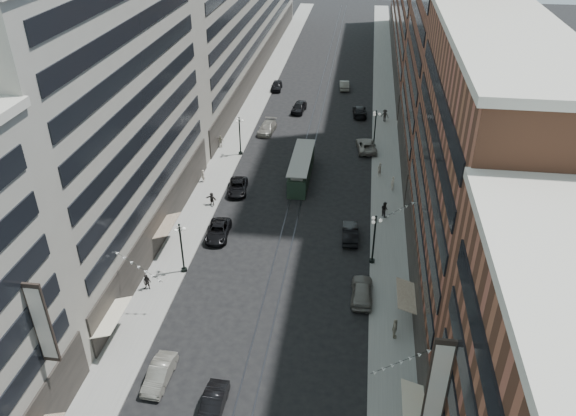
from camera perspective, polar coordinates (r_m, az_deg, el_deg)
The scene contains 36 objects.
ground at distance 82.30m, azimuth 2.22°, elevation 6.51°, with size 220.00×220.00×0.00m, color black.
sidewalk_west at distance 92.92m, azimuth -3.99°, elevation 9.46°, with size 4.00×180.00×0.15m, color gray.
sidewalk_east at distance 91.25m, azimuth 9.84°, elevation 8.66°, with size 4.00×180.00×0.15m, color gray.
rail_west at distance 91.51m, azimuth 2.43°, elevation 9.11°, with size 0.12×180.00×0.02m, color #2D2D33.
rail_east at distance 91.40m, azimuth 3.31°, elevation 9.06°, with size 0.12×180.00×0.02m, color #2D2D33.
building_west_mid at distance 56.94m, azimuth -17.93°, elevation 8.83°, with size 8.00×36.00×28.00m, color gray.
building_west_far at distance 115.10m, azimuth -4.68°, elevation 20.35°, with size 8.00×90.00×26.00m, color gray.
building_east_mid at distance 49.00m, azimuth 18.69°, elevation 2.46°, with size 8.00×30.00×24.00m, color brown.
building_east_tower at distance 72.48m, azimuth 16.55°, elevation 19.43°, with size 8.00×26.00×42.00m, color brown.
building_east_far at distance 122.02m, azimuth 13.14°, elevation 19.83°, with size 8.00×72.00×24.00m, color brown.
lamppost_sw_far at distance 55.09m, azimuth -10.77°, elevation -3.85°, with size 1.03×1.14×5.52m.
lamppost_sw_mid at distance 77.87m, azimuth -4.92°, elevation 7.43°, with size 1.03×1.14×5.52m.
lamppost_se_far at distance 55.99m, azimuth 8.75°, elevation -3.01°, with size 1.03×1.14×5.52m.
lamppost_se_mid at distance 80.79m, azimuth 8.83°, elevation 8.07°, with size 1.03×1.14×5.52m.
streetcar at distance 71.97m, azimuth 1.36°, elevation 4.01°, with size 2.47×11.18×3.09m.
car_1 at distance 46.33m, azimuth -12.93°, elevation -16.10°, with size 1.53×4.40×1.45m, color gray.
car_2 at distance 61.19m, azimuth -7.12°, elevation -2.33°, with size 2.32×5.03×1.40m, color black.
car_4 at distance 52.79m, azimuth 7.52°, elevation -8.35°, with size 1.98×4.93×1.68m, color slate.
car_5 at distance 43.66m, azimuth -7.65°, elevation -19.20°, with size 1.53×4.39×1.45m, color black.
pedestrian_2 at distance 54.78m, azimuth -14.13°, elevation -7.32°, with size 0.79×0.43×1.63m, color black.
pedestrian_4 at distance 49.05m, azimuth 10.80°, elevation -11.93°, with size 1.12×0.51×1.92m, color #A9A28C.
car_7 at distance 69.52m, azimuth -5.13°, elevation 2.15°, with size 2.25×4.88×1.36m, color black.
car_8 at distance 85.90m, azimuth -2.14°, elevation 8.16°, with size 2.14×5.27×1.53m, color gray.
car_9 at distance 104.00m, azimuth -1.17°, elevation 12.31°, with size 1.82×4.52×1.54m, color black.
car_10 at distance 60.68m, azimuth 6.33°, elevation -2.51°, with size 1.64×4.69×1.55m, color black.
car_11 at distance 80.71m, azimuth 7.95°, elevation 6.30°, with size 2.51×5.45×1.51m, color gray.
car_12 at distance 93.01m, azimuth 7.28°, elevation 9.75°, with size 2.12×5.21×1.51m, color black.
car_13 at distance 93.71m, azimuth 1.11°, elevation 10.20°, with size 1.93×4.78×1.63m, color black.
car_14 at distance 104.89m, azimuth 5.75°, elevation 12.33°, with size 1.64×4.71×1.55m, color slate.
pedestrian_5 at distance 66.76m, azimuth -7.76°, elevation 0.94°, with size 1.48×0.43×1.60m, color black.
pedestrian_6 at distance 81.17m, azimuth -6.86°, elevation 6.75°, with size 1.03×0.47×1.77m, color #A19A86.
pedestrian_7 at distance 64.81m, azimuth 9.77°, elevation -0.11°, with size 0.90×0.49×1.85m, color black.
pedestrian_8 at distance 73.49m, azimuth 9.27°, elevation 3.90°, with size 0.69×0.45×1.90m, color #A79B8B.
pedestrian_9 at distance 90.77m, azimuth 9.80°, elevation 9.25°, with size 1.25×0.52×1.94m, color black.
pedestrian_extra_0 at distance 70.52m, azimuth 10.58°, elevation 2.49°, with size 0.65×0.43×1.78m, color beige.
pedestrian_extra_1 at distance 72.03m, azimuth -8.63°, elevation 3.24°, with size 0.58×0.38×1.60m, color #C0B19F.
Camera 1 is at (6.97, -14.58, 34.08)m, focal length 35.00 mm.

